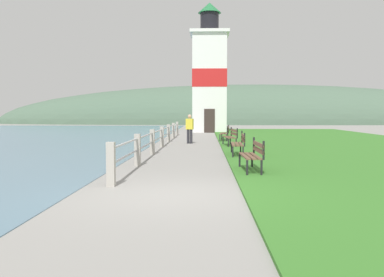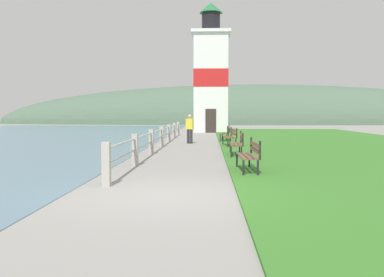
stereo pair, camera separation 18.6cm
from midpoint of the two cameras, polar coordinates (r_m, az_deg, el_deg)
ground_plane at (r=8.69m, az=-3.26°, el=-7.57°), size 160.00×160.00×0.00m
grass_verge at (r=23.31m, az=18.88°, el=-0.76°), size 12.00×41.39×0.06m
seawall_railing at (r=20.86m, az=-3.83°, el=0.45°), size 0.18×22.63×1.00m
park_bench_near at (r=11.93m, az=8.18°, el=-1.99°), size 0.53×1.78×0.94m
park_bench_midway at (r=16.41m, az=6.48°, el=-0.50°), size 0.54×1.97×0.94m
park_bench_far at (r=21.05m, az=5.46°, el=0.36°), size 0.66×1.81×0.94m
park_bench_by_lighthouse at (r=24.95m, az=4.75°, el=0.84°), size 0.63×1.71×0.94m
lighthouse at (r=37.44m, az=2.67°, el=8.30°), size 3.33×3.33×11.12m
person_strolling at (r=23.16m, az=-0.08°, el=1.44°), size 0.43×0.31×1.58m
distant_hillside at (r=66.49m, az=8.47°, el=1.96°), size 80.00×16.00×12.00m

